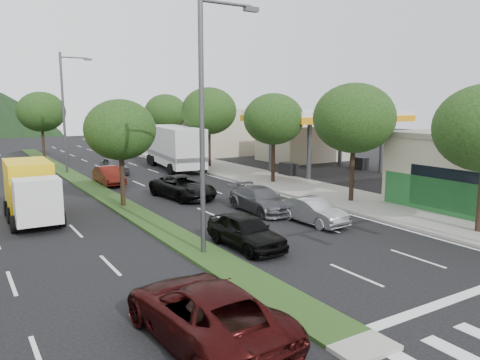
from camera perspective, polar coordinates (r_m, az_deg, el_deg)
ground at (r=12.75m, az=13.24°, el=-18.62°), size 160.00×160.00×0.00m
sidewalk_right at (r=39.21m, az=0.35°, el=0.82°), size 5.00×90.00×0.15m
median at (r=37.22m, az=-18.76°, el=-0.17°), size 1.60×56.00×0.12m
gas_canopy at (r=40.34m, az=10.59°, el=7.42°), size 12.20×8.20×5.25m
bldg_right_far at (r=58.83m, az=-3.73°, el=6.15°), size 10.00×16.00×5.20m
tree_r_b at (r=28.26m, az=13.74°, el=7.32°), size 4.80×4.80×6.94m
tree_r_c at (r=34.36m, az=4.12°, el=7.41°), size 4.40×4.40×6.48m
tree_r_d at (r=42.86m, az=-3.81°, el=8.39°), size 5.00×5.00×7.17m
tree_r_e at (r=51.91m, az=-9.04°, el=8.15°), size 4.60×4.60×6.71m
tree_med_near at (r=27.13m, az=-14.39°, el=5.93°), size 4.00×4.00×6.02m
tree_med_far at (r=52.48m, az=-23.07°, el=7.66°), size 4.80×4.80×6.94m
streetlight_near at (r=17.89m, az=-4.11°, el=8.25°), size 2.60×0.25×10.00m
streetlight_mid at (r=41.68m, az=-20.47°, el=8.34°), size 2.60×0.25×10.00m
sedan_silver at (r=23.44m, az=8.90°, el=-3.76°), size 1.55×3.96×1.28m
suv_maroon at (r=12.21m, az=-4.30°, el=-15.67°), size 2.78×5.61×1.53m
car_queue_a at (r=19.39m, az=0.70°, el=-6.22°), size 1.81×4.23×1.42m
car_queue_b at (r=25.67m, az=2.51°, el=-2.41°), size 2.02×4.73×1.36m
car_queue_c at (r=35.52m, az=-15.70°, el=0.52°), size 1.41×4.03×1.33m
car_queue_d at (r=29.53m, az=-6.96°, el=-0.85°), size 3.03×5.39×1.42m
car_queue_e at (r=40.80m, az=-15.10°, el=1.71°), size 1.70×4.10×1.39m
box_truck at (r=26.07m, az=-24.14°, el=-1.44°), size 2.49×6.07×2.96m
motorhome at (r=42.58m, az=-7.93°, el=4.06°), size 4.28×10.21×3.80m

